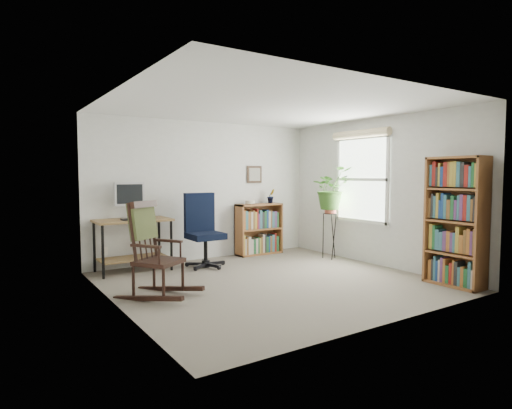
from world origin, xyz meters
TOP-DOWN VIEW (x-y plane):
  - floor at (0.00, 0.00)m, footprint 4.20×4.00m
  - ceiling at (0.00, 0.00)m, footprint 4.20×4.00m
  - wall_back at (0.00, 2.00)m, footprint 4.20×0.00m
  - wall_front at (0.00, -2.00)m, footprint 4.20×0.00m
  - wall_left at (-2.10, 0.00)m, footprint 0.00×4.00m
  - wall_right at (2.10, 0.00)m, footprint 0.00×4.00m
  - window at (2.06, 0.30)m, footprint 0.12×1.20m
  - desk at (-1.40, 1.70)m, footprint 1.12×0.61m
  - monitor at (-1.40, 1.84)m, footprint 0.46×0.16m
  - keyboard at (-1.40, 1.58)m, footprint 0.40×0.15m
  - office_chair at (-0.34, 1.35)m, footprint 0.69×0.69m
  - rocking_chair at (-1.56, 0.16)m, footprint 1.08×1.19m
  - low_bookshelf at (1.00, 1.82)m, footprint 0.89×0.30m
  - tall_bookshelf at (1.92, -1.50)m, footprint 0.32×0.75m
  - plant_stand at (1.80, 0.77)m, footprint 0.30×0.30m
  - spider_plant at (1.80, 0.77)m, footprint 1.69×1.88m
  - potted_plant_small at (1.28, 1.83)m, footprint 0.13×0.24m
  - framed_picture at (1.00, 1.97)m, footprint 0.32×0.04m

SIDE VIEW (x-z plane):
  - floor at x=0.00m, z-range 0.00..0.00m
  - desk at x=-1.40m, z-range 0.00..0.80m
  - plant_stand at x=1.80m, z-range 0.00..0.94m
  - low_bookshelf at x=1.00m, z-range 0.00..0.94m
  - rocking_chair at x=-1.56m, z-range 0.00..1.18m
  - office_chair at x=-0.34m, z-range 0.00..1.21m
  - keyboard at x=-1.40m, z-range 0.80..0.83m
  - tall_bookshelf at x=1.92m, z-range 0.00..1.72m
  - potted_plant_small at x=1.28m, z-range 0.94..1.05m
  - monitor at x=-1.40m, z-range 0.80..1.36m
  - wall_back at x=0.00m, z-range 0.00..2.40m
  - wall_front at x=0.00m, z-range 0.00..2.40m
  - wall_left at x=-2.10m, z-range 0.00..2.40m
  - wall_right at x=2.10m, z-range 0.00..2.40m
  - window at x=2.06m, z-range 0.65..2.15m
  - framed_picture at x=1.00m, z-range 1.33..1.65m
  - spider_plant at x=1.80m, z-range 0.87..2.34m
  - ceiling at x=0.00m, z-range 2.40..2.40m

